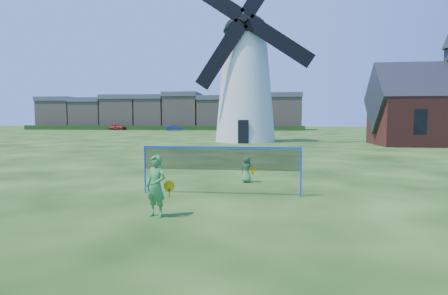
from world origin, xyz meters
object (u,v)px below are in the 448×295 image
Objects in this scene: windmill at (245,79)px; car_left at (118,127)px; player_girl at (156,186)px; badminton_net at (221,159)px; player_boy at (247,169)px; car_right at (174,128)px.

car_left is at bearing 128.68° from windmill.
player_girl is 0.40× the size of car_left.
windmill reaches higher than player_girl.
badminton_net reaches higher than player_girl.
player_boy is (1.68, -25.27, -6.15)m from windmill.
car_left is (-30.22, 37.74, -6.00)m from windmill.
badminton_net is 2.60m from player_boy.
windmill reaches higher than car_right.
car_left reaches higher than car_right.
player_girl is at bearing -148.93° from car_left.
windmill is at bearing -66.32° from player_boy.
windmill reaches higher than badminton_net.
player_boy is (0.69, 2.42, -0.64)m from badminton_net.
windmill is 38.44m from car_right.
badminton_net is at bearing -147.13° from car_left.
car_right is (-18.39, 59.35, 0.09)m from player_boy.
car_left is at bearing -43.27° from player_boy.
player_girl reaches higher than car_right.
badminton_net is 1.32× the size of car_left.
player_girl is 66.66m from car_right.
windmill is 12.45× the size of player_girl.
badminton_net is 1.40× the size of car_right.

